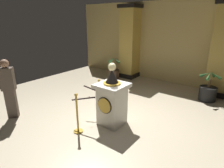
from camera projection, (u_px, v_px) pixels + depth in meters
ground_plane at (112, 119)px, 5.54m from camera, size 10.42×10.42×0.00m
back_wall at (173, 43)px, 8.29m from camera, size 10.42×0.16×3.55m
pedestal_clock at (112, 100)px, 5.08m from camera, size 0.77×0.77×1.72m
stanchion_near at (99, 99)px, 6.01m from camera, size 0.24×0.24×1.02m
stanchion_far at (78, 119)px, 4.78m from camera, size 0.24×0.24×1.07m
velvet_rope at (89, 94)px, 5.26m from camera, size 0.88×0.90×0.22m
column_left at (130, 43)px, 9.12m from camera, size 0.90×0.90×3.41m
column_right at (222, 50)px, 6.84m from camera, size 0.85×0.85×3.41m
potted_palm_left at (114, 73)px, 9.13m from camera, size 0.68×0.66×1.06m
potted_palm_right at (208, 92)px, 6.72m from camera, size 0.71×0.68×1.09m
bystander_guest at (9, 88)px, 5.35m from camera, size 0.40×0.41×1.74m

